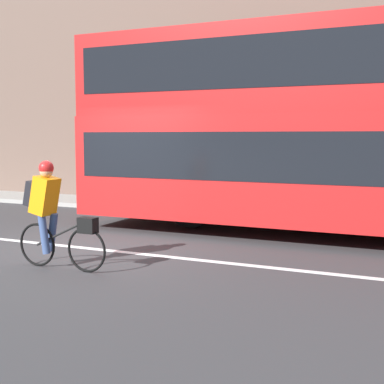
{
  "coord_description": "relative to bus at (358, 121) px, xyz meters",
  "views": [
    {
      "loc": [
        5.47,
        -7.36,
        1.92
      ],
      "look_at": [
        1.85,
        0.53,
        1.0
      ],
      "focal_mm": 50.0,
      "sensor_mm": 36.0,
      "label": 1
    }
  ],
  "objects": [
    {
      "name": "road_center_line",
      "position": [
        -4.15,
        -2.69,
        -2.17
      ],
      "size": [
        50.0,
        0.14,
        0.01
      ],
      "primitive_type": "cube",
      "color": "silver",
      "rests_on": "ground_plane"
    },
    {
      "name": "sidewalk_curb",
      "position": [
        -4.15,
        2.33,
        -2.12
      ],
      "size": [
        60.0,
        1.72,
        0.11
      ],
      "color": "gray",
      "rests_on": "ground_plane"
    },
    {
      "name": "ground_plane",
      "position": [
        -4.15,
        -2.74,
        -2.17
      ],
      "size": [
        80.0,
        80.0,
        0.0
      ],
      "primitive_type": "plane",
      "color": "#38383A"
    },
    {
      "name": "building_facade",
      "position": [
        -4.15,
        3.34,
        1.16
      ],
      "size": [
        60.0,
        0.3,
        6.68
      ],
      "color": "brown",
      "rests_on": "ground_plane"
    },
    {
      "name": "cyclist_on_bike",
      "position": [
        -3.7,
        -4.02,
        -1.33
      ],
      "size": [
        1.52,
        0.32,
        1.56
      ],
      "color": "black",
      "rests_on": "ground_plane"
    },
    {
      "name": "bus",
      "position": [
        0.0,
        0.0,
        0.0
      ],
      "size": [
        10.72,
        2.46,
        3.91
      ],
      "color": "black",
      "rests_on": "ground_plane"
    }
  ]
}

